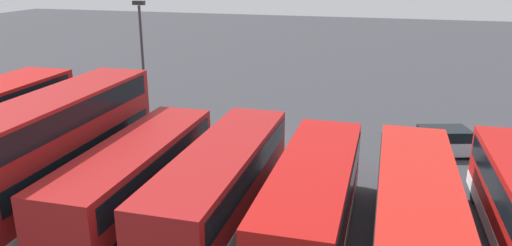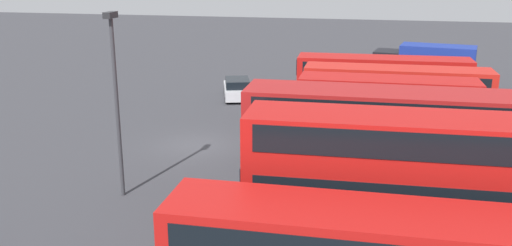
{
  "view_description": "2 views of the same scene",
  "coord_description": "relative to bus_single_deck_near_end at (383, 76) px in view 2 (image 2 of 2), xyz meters",
  "views": [
    {
      "loc": [
        -7.75,
        25.71,
        9.54
      ],
      "look_at": [
        -0.99,
        1.77,
        1.57
      ],
      "focal_mm": 35.0,
      "sensor_mm": 36.0,
      "label": 1
    },
    {
      "loc": [
        26.39,
        8.85,
        9.27
      ],
      "look_at": [
        -0.62,
        3.06,
        1.23
      ],
      "focal_mm": 38.72,
      "sensor_mm": 36.0,
      "label": 2
    }
  ],
  "objects": [
    {
      "name": "bus_single_deck_fifth",
      "position": [
        14.39,
        0.14,
        -0.0
      ],
      "size": [
        2.75,
        10.31,
        2.95
      ],
      "color": "#A51919",
      "rests_on": "ground"
    },
    {
      "name": "car_hatchback_silver",
      "position": [
        2.06,
        -10.01,
        -0.92
      ],
      "size": [
        4.41,
        2.9,
        1.43
      ],
      "color": "silver",
      "rests_on": "ground"
    },
    {
      "name": "bus_double_decker_sixth",
      "position": [
        17.88,
        -0.19,
        0.82
      ],
      "size": [
        2.77,
        10.91,
        4.55
      ],
      "color": "#A51919",
      "rests_on": "ground"
    },
    {
      "name": "bus_single_deck_second",
      "position": [
        3.88,
        0.82,
        -0.0
      ],
      "size": [
        2.78,
        11.65,
        2.95
      ],
      "color": "red",
      "rests_on": "ground"
    },
    {
      "name": "bus_single_deck_near_end",
      "position": [
        0.0,
        0.0,
        0.0
      ],
      "size": [
        2.99,
        12.01,
        2.95
      ],
      "color": "#B71411",
      "rests_on": "ground"
    },
    {
      "name": "bus_double_decker_seventh",
      "position": [
        21.47,
        0.6,
        0.82
      ],
      "size": [
        2.91,
        10.84,
        4.55
      ],
      "color": "#B71411",
      "rests_on": "ground"
    },
    {
      "name": "ground_plane",
      "position": [
        12.71,
        -9.56,
        -1.62
      ],
      "size": [
        140.0,
        140.0,
        0.0
      ],
      "primitive_type": "plane",
      "color": "#38383D"
    },
    {
      "name": "bus_single_deck_fourth",
      "position": [
        10.97,
        -0.28,
        -0.0
      ],
      "size": [
        2.67,
        10.94,
        2.95
      ],
      "color": "#A51919",
      "rests_on": "ground"
    },
    {
      "name": "bus_single_deck_third",
      "position": [
        7.36,
        0.21,
        -0.0
      ],
      "size": [
        2.74,
        10.18,
        2.95
      ],
      "color": "#B71411",
      "rests_on": "ground"
    },
    {
      "name": "lamp_post_tall",
      "position": [
        19.57,
        -10.53,
        2.79
      ],
      "size": [
        0.7,
        0.3,
        7.49
      ],
      "color": "#38383D",
      "rests_on": "ground"
    },
    {
      "name": "box_truck_blue",
      "position": [
        -5.04,
        3.28,
        0.08
      ],
      "size": [
        3.81,
        7.83,
        3.2
      ],
      "color": "navy",
      "rests_on": "ground"
    }
  ]
}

